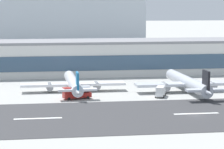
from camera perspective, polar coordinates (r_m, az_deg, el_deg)
name	(u,v)px	position (r m, az deg, el deg)	size (l,w,h in m)	color
ground_plane	(195,116)	(137.14, 8.94, -4.41)	(1400.00, 1400.00, 0.00)	#A8A8A3
runway_strip	(192,114)	(139.04, 8.69, -4.22)	(800.00, 39.62, 0.08)	#38383A
runway_centreline_dash_3	(38,118)	(133.13, -8.01, -4.73)	(12.00, 1.20, 0.01)	white
runway_centreline_dash_4	(196,114)	(139.33, 9.10, -4.19)	(12.00, 1.20, 0.01)	white
terminal_building	(110,57)	(213.78, -0.25, 1.91)	(141.94, 22.83, 13.71)	silver
distant_hotel_block	(36,20)	(338.29, -8.24, 5.87)	(134.63, 36.63, 35.78)	#A8B2BC
airliner_blue_tail_gate_0	(73,84)	(171.16, -4.20, -1.00)	(34.03, 40.13, 8.38)	silver
airliner_black_tail_gate_1	(189,83)	(171.66, 8.32, -0.95)	(34.79, 43.81, 9.14)	silver
service_fuel_truck_1	(77,92)	(158.62, -3.81, -1.93)	(8.88, 4.74, 3.95)	#B2231E
service_box_truck_2	(161,91)	(162.61, 5.27, -1.79)	(4.40, 6.46, 3.25)	white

